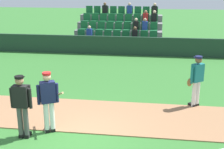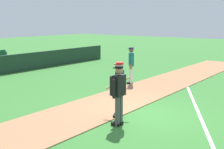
{
  "view_description": "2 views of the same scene",
  "coord_description": "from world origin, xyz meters",
  "views": [
    {
      "loc": [
        2.23,
        -7.07,
        4.11
      ],
      "look_at": [
        0.93,
        2.36,
        1.17
      ],
      "focal_mm": 49.15,
      "sensor_mm": 36.0,
      "label": 1
    },
    {
      "loc": [
        -7.75,
        -4.77,
        3.03
      ],
      "look_at": [
        0.73,
        1.73,
        1.04
      ],
      "focal_mm": 47.15,
      "sensor_mm": 36.0,
      "label": 2
    }
  ],
  "objects": [
    {
      "name": "ground_plane",
      "position": [
        0.0,
        0.0,
        0.0
      ],
      "size": [
        80.0,
        80.0,
        0.0
      ],
      "primitive_type": "plane",
      "color": "#33702D"
    },
    {
      "name": "infield_dirt_path",
      "position": [
        0.0,
        1.66,
        0.01
      ],
      "size": [
        28.0,
        2.43,
        0.03
      ],
      "primitive_type": "cube",
      "color": "#9E704C",
      "rests_on": "ground"
    },
    {
      "name": "foul_line_chalk",
      "position": [
        3.0,
        -0.5,
        0.01
      ],
      "size": [
        10.59,
        5.82,
        0.01
      ],
      "primitive_type": "cube",
      "rotation": [
        0.0,
        0.0,
        0.5
      ],
      "color": "white",
      "rests_on": "ground"
    },
    {
      "name": "batter_navy_jersey",
      "position": [
        -0.57,
        0.44,
        0.97
      ],
      "size": [
        0.74,
        0.7,
        1.76
      ],
      "color": "white",
      "rests_on": "ground"
    },
    {
      "name": "umpire_home_plate",
      "position": [
        -1.16,
        0.04,
        1.0
      ],
      "size": [
        0.59,
        0.31,
        1.76
      ],
      "color": "#4C4C4C",
      "rests_on": "ground"
    },
    {
      "name": "runner_teal_jersey",
      "position": [
        3.68,
        2.85,
        0.96
      ],
      "size": [
        0.6,
        0.48,
        1.76
      ],
      "color": "white",
      "rests_on": "ground"
    }
  ]
}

